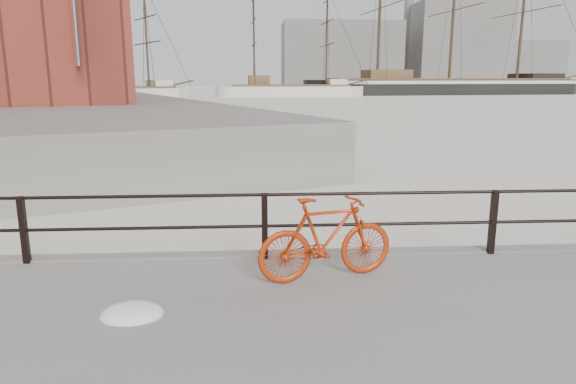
# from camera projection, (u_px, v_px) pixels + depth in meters

# --- Properties ---
(ground) EXTENTS (400.00, 400.00, 0.00)m
(ground) POSITION_uv_depth(u_px,v_px,m) (484.00, 271.00, 8.19)
(ground) COLOR white
(ground) RESTS_ON ground
(far_quay) EXTENTS (78.44, 148.07, 1.80)m
(far_quay) POSITION_uv_depth(u_px,v_px,m) (10.00, 93.00, 75.76)
(far_quay) COLOR gray
(far_quay) RESTS_ON ground
(guardrail) EXTENTS (28.00, 0.10, 1.00)m
(guardrail) POSITION_uv_depth(u_px,v_px,m) (493.00, 222.00, 7.86)
(guardrail) COLOR black
(guardrail) RESTS_ON promenade
(bicycle) EXTENTS (1.91, 0.75, 1.14)m
(bicycle) POSITION_uv_depth(u_px,v_px,m) (326.00, 238.00, 6.84)
(bicycle) COLOR #AE2D0B
(bicycle) RESTS_ON promenade
(barque_black) EXTENTS (65.30, 29.05, 35.48)m
(barque_black) POSITION_uv_depth(u_px,v_px,m) (448.00, 94.00, 97.55)
(barque_black) COLOR black
(barque_black) RESTS_ON ground
(schooner_mid) EXTENTS (27.58, 13.26, 19.48)m
(schooner_mid) POSITION_uv_depth(u_px,v_px,m) (291.00, 96.00, 86.79)
(schooner_mid) COLOR beige
(schooner_mid) RESTS_ON ground
(schooner_left) EXTENTS (27.06, 22.35, 18.78)m
(schooner_left) POSITION_uv_depth(u_px,v_px,m) (112.00, 99.00, 74.50)
(schooner_left) COLOR beige
(schooner_left) RESTS_ON ground
(apartment_brick) EXTENTS (27.87, 22.90, 21.20)m
(apartment_brick) POSITION_uv_depth(u_px,v_px,m) (0.00, 31.00, 103.26)
(apartment_brick) COLOR brown
(apartment_brick) RESTS_ON far_quay
(industrial_west) EXTENTS (32.00, 18.00, 18.00)m
(industrial_west) POSITION_uv_depth(u_px,v_px,m) (340.00, 56.00, 143.85)
(industrial_west) COLOR gray
(industrial_west) RESTS_ON ground
(industrial_mid) EXTENTS (26.00, 20.00, 24.00)m
(industrial_mid) POSITION_uv_depth(u_px,v_px,m) (456.00, 47.00, 150.17)
(industrial_mid) COLOR gray
(industrial_mid) RESTS_ON ground
(industrial_east) EXTENTS (20.00, 16.00, 14.00)m
(industrial_east) POSITION_uv_depth(u_px,v_px,m) (521.00, 65.00, 157.50)
(industrial_east) COLOR gray
(industrial_east) RESTS_ON ground
(smokestack) EXTENTS (2.80, 2.80, 44.00)m
(smokestack) POSITION_uv_depth(u_px,v_px,m) (409.00, 13.00, 152.09)
(smokestack) COLOR gray
(smokestack) RESTS_ON ground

